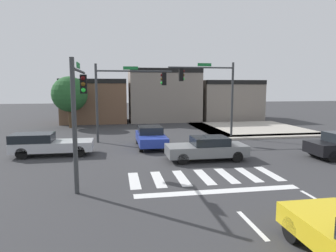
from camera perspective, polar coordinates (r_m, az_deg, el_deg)
The scene contains 12 objects.
ground_plane at distance 18.57m, azimuth 2.85°, elevation -5.52°, with size 120.00×120.00×0.00m, color #353538.
crosswalk_near at distance 14.36m, azimuth 6.86°, elevation -9.46°, with size 6.96×2.45×0.01m.
bike_detector_marking at distance 11.69m, azimuth 22.67°, elevation -14.03°, with size 1.08×1.08×0.01m.
curb_corner_northeast at distance 30.09m, azimuth 14.77°, elevation -0.59°, with size 10.00×10.60×0.15m.
storefront_row at distance 37.21m, azimuth 0.06°, elevation 5.27°, with size 23.73×6.99×6.20m.
traffic_signal_northwest at distance 22.93m, azimuth -7.83°, elevation 7.01°, with size 5.71×0.32×5.82m.
traffic_signal_northeast at distance 24.19m, azimuth 7.98°, elevation 7.46°, with size 5.29×0.32×6.05m.
traffic_signal_southwest at distance 13.80m, azimuth -16.43°, elevation 4.97°, with size 0.32×4.60×5.26m.
car_gray at distance 17.41m, azimuth 7.33°, elevation -4.17°, with size 4.53×1.84×1.33m.
car_blue at distance 21.02m, azimuth -3.27°, elevation -2.01°, with size 1.84×4.24×1.39m.
car_silver at distance 19.75m, azimuth -21.71°, elevation -3.15°, with size 4.71×1.80×1.36m.
roadside_tree at distance 31.97m, azimuth -18.05°, elevation 5.70°, with size 3.54×3.54×5.17m.
Camera 1 is at (-4.01, -17.64, 4.18)m, focal length 32.36 mm.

